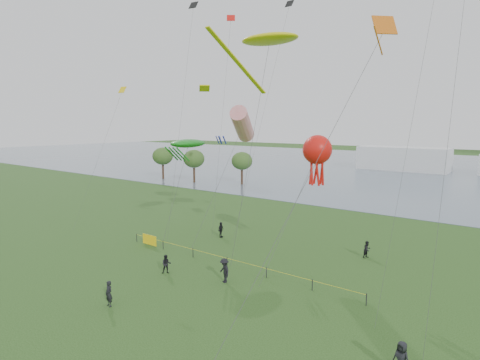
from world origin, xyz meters
The scene contains 17 objects.
ground_plane centered at (0.00, 0.00, 0.00)m, with size 400.00×400.00×0.00m, color #1D3E13.
lake centered at (0.00, 100.00, 0.02)m, with size 400.00×120.00×0.08m, color slate.
pavilion_left centered at (-12.00, 95.00, 3.00)m, with size 22.00×8.00×6.00m, color white.
trees centered at (-40.02, 47.21, 4.88)m, with size 22.81×8.36×6.89m.
fence centered at (-9.41, 12.49, 0.55)m, with size 24.07×0.07×1.05m.
spectator_a centered at (-6.24, 8.34, 0.77)m, with size 0.75×0.59×1.54m, color black.
spectator_b centered at (-1.33, 9.78, 0.94)m, with size 1.22×0.70×1.88m, color black.
spectator_c centered at (-9.44, 18.95, 0.83)m, with size 0.98×0.41×1.67m, color black.
spectator_d centered at (12.74, 6.08, 0.88)m, with size 0.86×0.56×1.76m, color black.
spectator_f centered at (-4.83, 2.00, 0.87)m, with size 0.63×0.41×1.73m, color black.
spectator_g centered at (5.29, 21.98, 0.78)m, with size 0.75×0.59×1.55m, color black.
kite_stingray centered at (-1.59, 15.96, 18.87)m, with size 5.20×10.10×19.35m.
kite_windsock centered at (-7.45, 20.10, 11.96)m, with size 4.23×8.44×13.86m.
kite_creature centered at (-12.12, 16.93, 9.98)m, with size 2.47×6.20×10.44m.
kite_octopus centered at (2.62, 16.90, 9.88)m, with size 2.55×7.49×11.14m.
kite_delta centered at (9.39, 10.01, 16.39)m, with size 3.86×13.67×18.11m.
small_kites centered at (-4.67, 19.04, 22.95)m, with size 37.07×15.16×12.33m.
Camera 1 is at (17.42, -12.71, 12.04)m, focal length 30.00 mm.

